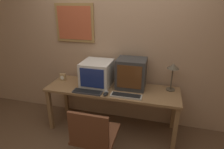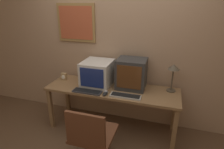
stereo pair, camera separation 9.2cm
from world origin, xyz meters
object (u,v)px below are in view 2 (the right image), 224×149
(keyboard_main, at_px, (87,91))
(keyboard_side, at_px, (125,96))
(monitor_left, at_px, (97,73))
(desk_clock, at_px, (64,77))
(monitor_right, at_px, (131,74))
(office_chair, at_px, (92,142))
(mouse_near_keyboard, at_px, (105,94))
(desk_lamp, at_px, (173,70))
(mouse_far_corner, at_px, (106,93))

(keyboard_main, distance_m, keyboard_side, 0.55)
(monitor_left, bearing_deg, desk_clock, 179.92)
(monitor_right, bearing_deg, keyboard_main, -148.37)
(monitor_left, distance_m, office_chair, 1.03)
(monitor_left, distance_m, monitor_right, 0.52)
(keyboard_side, distance_m, office_chair, 0.72)
(mouse_near_keyboard, bearing_deg, desk_clock, 159.63)
(monitor_right, height_order, desk_lamp, monitor_right)
(monitor_right, xyz_separation_m, keyboard_side, (-0.01, -0.32, -0.21))
(monitor_left, height_order, office_chair, monitor_left)
(mouse_near_keyboard, distance_m, mouse_far_corner, 0.04)
(monitor_left, distance_m, desk_lamp, 1.10)
(monitor_right, height_order, keyboard_side, monitor_right)
(monitor_left, relative_size, mouse_far_corner, 3.89)
(monitor_left, height_order, keyboard_main, monitor_left)
(monitor_right, height_order, mouse_near_keyboard, monitor_right)
(mouse_near_keyboard, relative_size, mouse_far_corner, 1.01)
(mouse_near_keyboard, height_order, mouse_far_corner, mouse_near_keyboard)
(monitor_right, relative_size, desk_lamp, 1.09)
(mouse_near_keyboard, xyz_separation_m, desk_clock, (-0.81, 0.30, 0.04))
(monitor_right, distance_m, office_chair, 1.09)
(keyboard_side, height_order, desk_clock, desk_clock)
(keyboard_main, relative_size, office_chair, 0.49)
(desk_clock, distance_m, office_chair, 1.26)
(monitor_left, bearing_deg, mouse_near_keyboard, -53.32)
(keyboard_side, bearing_deg, keyboard_main, -177.08)
(mouse_near_keyboard, bearing_deg, monitor_left, 126.68)
(monitor_left, relative_size, keyboard_side, 1.07)
(monitor_right, xyz_separation_m, mouse_near_keyboard, (-0.29, -0.35, -0.20))
(monitor_right, bearing_deg, mouse_far_corner, -133.41)
(mouse_far_corner, distance_m, desk_clock, 0.85)
(monitor_left, xyz_separation_m, monitor_right, (0.51, 0.04, 0.03))
(mouse_far_corner, xyz_separation_m, desk_clock, (-0.81, 0.27, 0.04))
(keyboard_main, height_order, mouse_far_corner, mouse_far_corner)
(keyboard_side, height_order, desk_lamp, desk_lamp)
(desk_clock, height_order, office_chair, office_chair)
(desk_lamp, bearing_deg, office_chair, -131.53)
(keyboard_main, relative_size, keyboard_side, 0.99)
(mouse_near_keyboard, xyz_separation_m, office_chair, (0.03, -0.55, -0.36))
(keyboard_main, relative_size, desk_lamp, 1.04)
(keyboard_main, xyz_separation_m, keyboard_side, (0.55, 0.03, -0.00))
(keyboard_main, bearing_deg, mouse_far_corner, 7.34)
(mouse_near_keyboard, relative_size, desk_clock, 1.01)
(office_chair, bearing_deg, desk_clock, 134.60)
(mouse_far_corner, bearing_deg, monitor_left, 129.70)
(office_chair, bearing_deg, keyboard_side, 66.24)
(desk_clock, bearing_deg, monitor_right, 2.29)
(monitor_right, bearing_deg, desk_clock, -177.71)
(monitor_right, relative_size, mouse_near_keyboard, 3.74)
(desk_clock, xyz_separation_m, desk_lamp, (1.68, 0.09, 0.26))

